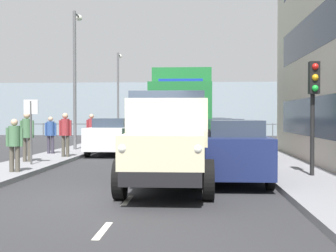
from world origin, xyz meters
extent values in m
plane|color=#2D2D30|center=(0.00, -9.69, 0.00)|extent=(80.00, 80.00, 0.00)
cube|color=gray|center=(-4.52, -9.69, 0.07)|extent=(2.09, 39.22, 0.15)
cube|color=gray|center=(4.52, -9.69, 0.07)|extent=(2.09, 39.22, 0.15)
cube|color=silver|center=(0.00, 2.75, 0.00)|extent=(0.12, 1.10, 0.01)
cube|color=silver|center=(0.00, 0.20, 0.00)|extent=(0.12, 1.10, 0.01)
cube|color=silver|center=(0.00, -2.75, 0.00)|extent=(0.12, 1.10, 0.01)
cube|color=silver|center=(0.00, -5.68, 0.00)|extent=(0.12, 1.10, 0.01)
cube|color=silver|center=(0.00, -8.02, 0.00)|extent=(0.12, 1.10, 0.01)
cube|color=silver|center=(0.00, -10.46, 0.00)|extent=(0.12, 1.10, 0.01)
cube|color=silver|center=(0.00, -13.35, 0.00)|extent=(0.12, 1.10, 0.01)
cube|color=silver|center=(0.00, -15.65, 0.00)|extent=(0.12, 1.10, 0.01)
cube|color=silver|center=(0.00, -18.61, 0.00)|extent=(0.12, 1.10, 0.01)
cube|color=silver|center=(0.00, -21.43, 0.00)|extent=(0.12, 1.10, 0.01)
cube|color=silver|center=(0.00, -24.00, 0.00)|extent=(0.12, 1.10, 0.01)
cube|color=silver|center=(0.00, -26.22, 0.00)|extent=(0.12, 1.10, 0.01)
cube|color=#84939E|center=(0.00, -32.30, 2.50)|extent=(80.00, 0.80, 5.00)
cylinder|color=#4C5156|center=(-12.00, -28.70, 0.60)|extent=(0.08, 0.08, 1.20)
cylinder|color=#4C5156|center=(-10.00, -28.70, 0.60)|extent=(0.08, 0.08, 1.20)
cylinder|color=#4C5156|center=(-8.00, -28.70, 0.60)|extent=(0.08, 0.08, 1.20)
cylinder|color=#4C5156|center=(-6.00, -28.70, 0.60)|extent=(0.08, 0.08, 1.20)
cylinder|color=#4C5156|center=(-4.00, -28.70, 0.60)|extent=(0.08, 0.08, 1.20)
cylinder|color=#4C5156|center=(-2.00, -28.70, 0.60)|extent=(0.08, 0.08, 1.20)
cylinder|color=#4C5156|center=(0.00, -28.70, 0.60)|extent=(0.08, 0.08, 1.20)
cylinder|color=#4C5156|center=(2.00, -28.70, 0.60)|extent=(0.08, 0.08, 1.20)
cylinder|color=#4C5156|center=(4.00, -28.70, 0.60)|extent=(0.08, 0.08, 1.20)
cylinder|color=#4C5156|center=(6.00, -28.70, 0.60)|extent=(0.08, 0.08, 1.20)
cylinder|color=#4C5156|center=(8.00, -28.70, 0.60)|extent=(0.08, 0.08, 1.20)
cylinder|color=#4C5156|center=(10.00, -28.70, 0.60)|extent=(0.08, 0.08, 1.20)
cylinder|color=#4C5156|center=(12.00, -28.70, 0.60)|extent=(0.08, 0.08, 1.20)
cylinder|color=#4C5156|center=(14.00, -28.70, 0.60)|extent=(0.08, 0.08, 1.20)
cube|color=#4C5156|center=(0.00, -28.70, 1.12)|extent=(28.00, 0.08, 0.08)
cube|color=black|center=(-0.79, -1.58, 0.60)|extent=(1.64, 5.60, 0.30)
cube|color=beige|center=(-0.79, 0.26, 1.10)|extent=(1.72, 1.90, 0.70)
cube|color=silver|center=(-0.79, 1.16, 1.07)|extent=(1.16, 0.08, 0.56)
sphere|color=white|center=(-1.52, 1.16, 1.20)|extent=(0.20, 0.20, 0.20)
sphere|color=white|center=(-0.05, 1.16, 1.20)|extent=(0.20, 0.20, 0.20)
cube|color=beige|center=(-0.79, -1.25, 1.67)|extent=(1.93, 1.34, 1.15)
cube|color=#2D3847|center=(-0.79, -1.25, 2.15)|extent=(1.78, 1.23, 0.56)
cube|color=#2D2319|center=(-0.79, -2.93, 0.83)|extent=(2.10, 2.80, 0.16)
cube|color=black|center=(-1.80, -2.93, 1.15)|extent=(0.08, 2.80, 0.56)
cube|color=black|center=(0.22, -2.93, 1.15)|extent=(0.08, 2.80, 0.56)
cylinder|color=black|center=(-1.75, 0.10, 0.45)|extent=(0.24, 0.90, 0.90)
cylinder|color=black|center=(0.18, 0.10, 0.45)|extent=(0.24, 0.90, 0.90)
cylinder|color=black|center=(-1.75, -3.12, 0.45)|extent=(0.24, 0.90, 0.90)
cylinder|color=black|center=(0.18, -3.12, 0.45)|extent=(0.24, 0.90, 0.90)
cube|color=#1E7033|center=(-0.87, -7.85, 1.82)|extent=(2.40, 2.21, 2.60)
cube|color=#2D3847|center=(-0.87, -7.85, 2.39)|extent=(2.20, 2.04, 0.80)
cube|color=#1933B2|center=(-0.87, -7.85, 3.22)|extent=(1.75, 0.20, 0.16)
cube|color=#1E7033|center=(-0.87, -11.85, 2.37)|extent=(2.50, 5.95, 3.00)
cube|color=black|center=(-0.87, -10.91, 0.70)|extent=(2.00, 8.07, 0.36)
cylinder|color=black|center=(-2.02, -7.94, 0.52)|extent=(0.28, 1.04, 1.04)
cylinder|color=black|center=(0.28, -7.94, 0.52)|extent=(0.28, 1.04, 1.04)
cylinder|color=black|center=(-2.02, -11.55, 0.52)|extent=(0.28, 1.04, 1.04)
cylinder|color=black|center=(0.28, -11.55, 0.52)|extent=(0.28, 1.04, 1.04)
cylinder|color=black|center=(-2.02, -13.67, 0.52)|extent=(0.28, 1.04, 1.04)
cylinder|color=black|center=(0.28, -13.67, 0.52)|extent=(0.28, 1.04, 1.04)
cube|color=navy|center=(-2.53, -2.71, 0.80)|extent=(1.66, 4.27, 1.00)
cube|color=#2D3847|center=(-2.53, -2.51, 1.51)|extent=(1.36, 2.35, 0.42)
cylinder|color=black|center=(-1.74, -4.03, 0.30)|extent=(0.18, 0.60, 0.60)
cylinder|color=black|center=(-3.31, -4.03, 0.30)|extent=(0.18, 0.60, 0.60)
cylinder|color=black|center=(-1.74, -1.39, 0.30)|extent=(0.18, 0.60, 0.60)
cylinder|color=black|center=(-3.31, -1.39, 0.30)|extent=(0.18, 0.60, 0.60)
cube|color=maroon|center=(-2.53, -8.07, 0.80)|extent=(1.78, 4.12, 1.00)
cube|color=#2D3847|center=(-2.53, -7.87, 1.51)|extent=(1.46, 2.27, 0.42)
cylinder|color=black|center=(-1.68, -9.35, 0.30)|extent=(0.18, 0.60, 0.60)
cylinder|color=black|center=(-3.37, -9.35, 0.30)|extent=(0.18, 0.60, 0.60)
cylinder|color=black|center=(-1.68, -6.79, 0.30)|extent=(0.18, 0.60, 0.60)
cylinder|color=black|center=(-3.37, -6.79, 0.30)|extent=(0.18, 0.60, 0.60)
cube|color=slate|center=(-2.53, -14.04, 0.80)|extent=(1.84, 4.24, 1.00)
cube|color=#2D3847|center=(-2.53, -13.84, 1.51)|extent=(1.51, 2.33, 0.42)
cylinder|color=black|center=(-1.65, -15.35, 0.30)|extent=(0.18, 0.60, 0.60)
cylinder|color=black|center=(-3.40, -15.35, 0.30)|extent=(0.18, 0.60, 0.60)
cylinder|color=black|center=(-1.65, -12.72, 0.30)|extent=(0.18, 0.60, 0.60)
cylinder|color=black|center=(-3.40, -12.72, 0.30)|extent=(0.18, 0.60, 0.60)
cube|color=#B7BABF|center=(-2.53, -19.75, 0.80)|extent=(1.84, 4.29, 1.00)
cube|color=#2D3847|center=(-2.53, -19.55, 1.51)|extent=(1.51, 2.36, 0.42)
cylinder|color=black|center=(-1.65, -21.08, 0.30)|extent=(0.18, 0.60, 0.60)
cylinder|color=black|center=(-3.40, -21.08, 0.30)|extent=(0.18, 0.60, 0.60)
cylinder|color=black|center=(-1.65, -18.42, 0.30)|extent=(0.18, 0.60, 0.60)
cylinder|color=black|center=(-3.40, -18.42, 0.30)|extent=(0.18, 0.60, 0.60)
cube|color=white|center=(2.53, -11.23, 0.80)|extent=(1.75, 4.65, 1.00)
cube|color=#2D3847|center=(2.53, -11.43, 1.51)|extent=(1.43, 2.56, 0.42)
cylinder|color=black|center=(1.70, -9.79, 0.30)|extent=(0.18, 0.60, 0.60)
cylinder|color=black|center=(3.36, -9.79, 0.30)|extent=(0.18, 0.60, 0.60)
cylinder|color=black|center=(1.70, -12.67, 0.30)|extent=(0.18, 0.60, 0.60)
cylinder|color=black|center=(3.36, -12.67, 0.30)|extent=(0.18, 0.60, 0.60)
cylinder|color=#4C473D|center=(3.87, -3.29, 0.54)|extent=(0.14, 0.14, 0.77)
cylinder|color=#4C473D|center=(4.05, -3.29, 0.54)|extent=(0.14, 0.14, 0.77)
cylinder|color=#47724C|center=(3.96, -3.29, 1.23)|extent=(0.34, 0.34, 0.61)
cylinder|color=#47724C|center=(3.74, -3.29, 1.20)|extent=(0.09, 0.09, 0.56)
cylinder|color=#47724C|center=(4.18, -3.29, 1.20)|extent=(0.09, 0.09, 0.56)
sphere|color=tan|center=(3.96, -3.29, 1.64)|extent=(0.21, 0.21, 0.21)
cylinder|color=#4C473D|center=(4.64, -6.25, 0.59)|extent=(0.14, 0.14, 0.88)
cylinder|color=#4C473D|center=(4.82, -6.25, 0.59)|extent=(0.14, 0.14, 0.88)
cylinder|color=#47724C|center=(4.73, -6.25, 1.38)|extent=(0.34, 0.34, 0.70)
cylinder|color=#47724C|center=(4.51, -6.25, 1.35)|extent=(0.09, 0.09, 0.64)
cylinder|color=#47724C|center=(4.95, -6.25, 1.35)|extent=(0.09, 0.09, 0.64)
sphere|color=tan|center=(4.73, -6.25, 1.85)|extent=(0.24, 0.24, 0.24)
cylinder|color=#4C473D|center=(3.81, -8.27, 0.59)|extent=(0.14, 0.14, 0.88)
cylinder|color=#4C473D|center=(3.99, -8.27, 0.59)|extent=(0.14, 0.14, 0.88)
cylinder|color=maroon|center=(3.90, -8.27, 1.37)|extent=(0.34, 0.34, 0.69)
cylinder|color=maroon|center=(3.68, -8.27, 1.34)|extent=(0.09, 0.09, 0.64)
cylinder|color=maroon|center=(4.12, -8.27, 1.34)|extent=(0.09, 0.09, 0.64)
sphere|color=tan|center=(3.90, -8.27, 1.84)|extent=(0.24, 0.24, 0.24)
cylinder|color=#383342|center=(4.94, -9.79, 0.55)|extent=(0.14, 0.14, 0.80)
cylinder|color=#383342|center=(5.12, -9.79, 0.55)|extent=(0.14, 0.14, 0.80)
cylinder|color=#2D4C8C|center=(5.03, -9.79, 1.27)|extent=(0.34, 0.34, 0.63)
cylinder|color=#2D4C8C|center=(4.81, -9.79, 1.24)|extent=(0.09, 0.09, 0.58)
cylinder|color=#2D4C8C|center=(5.25, -9.79, 1.24)|extent=(0.09, 0.09, 0.58)
sphere|color=tan|center=(5.03, -9.79, 1.70)|extent=(0.22, 0.22, 0.22)
cylinder|color=black|center=(3.71, -12.43, 0.58)|extent=(0.14, 0.14, 0.87)
cylinder|color=black|center=(3.89, -12.43, 0.58)|extent=(0.14, 0.14, 0.87)
cylinder|color=maroon|center=(3.80, -12.43, 1.36)|extent=(0.34, 0.34, 0.68)
cylinder|color=maroon|center=(3.58, -12.43, 1.32)|extent=(0.09, 0.09, 0.63)
cylinder|color=maroon|center=(4.02, -12.43, 1.32)|extent=(0.09, 0.09, 0.63)
sphere|color=tan|center=(3.80, -12.43, 1.82)|extent=(0.23, 0.23, 0.23)
cylinder|color=black|center=(-4.77, -3.07, 1.75)|extent=(0.12, 0.12, 3.20)
cube|color=black|center=(-4.77, -2.93, 2.90)|extent=(0.28, 0.24, 0.90)
sphere|color=red|center=(-4.77, -2.81, 3.20)|extent=(0.18, 0.18, 0.18)
sphere|color=orange|center=(-4.77, -2.81, 2.90)|extent=(0.18, 0.18, 0.18)
sphere|color=green|center=(-4.77, -2.81, 2.60)|extent=(0.18, 0.18, 0.18)
cylinder|color=#59595B|center=(4.63, -12.35, 3.63)|extent=(0.16, 0.16, 6.95)
cylinder|color=#59595B|center=(4.63, -12.80, 7.00)|extent=(0.10, 0.90, 0.10)
sphere|color=silver|center=(4.63, -13.25, 6.95)|extent=(0.32, 0.32, 0.32)
cylinder|color=#59595B|center=(4.69, -25.12, 3.48)|extent=(0.16, 0.16, 6.67)
cylinder|color=#59595B|center=(4.69, -25.57, 6.72)|extent=(0.10, 0.90, 0.10)
sphere|color=silver|center=(4.69, -26.02, 6.67)|extent=(0.32, 0.32, 0.32)
cylinder|color=#4C4C4C|center=(4.24, -5.35, 1.25)|extent=(0.07, 0.07, 2.20)
cube|color=silver|center=(4.24, -5.35, 2.15)|extent=(0.50, 0.04, 0.50)
camera|label=1|loc=(-1.49, 9.74, 1.84)|focal=47.64mm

